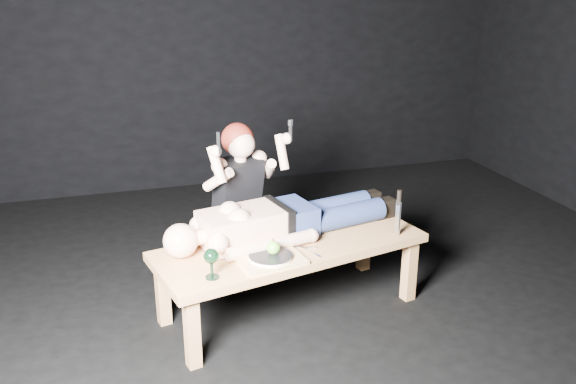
# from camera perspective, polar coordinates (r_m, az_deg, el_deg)

# --- Properties ---
(ground) EXTENTS (5.00, 5.00, 0.00)m
(ground) POSITION_cam_1_polar(r_m,az_deg,el_deg) (3.86, 5.13, -10.26)
(ground) COLOR black
(ground) RESTS_ON ground
(back_wall) EXTENTS (5.00, 0.00, 5.00)m
(back_wall) POSITION_cam_1_polar(r_m,az_deg,el_deg) (5.75, -4.03, 15.50)
(back_wall) COLOR black
(back_wall) RESTS_ON ground
(table) EXTENTS (1.68, 0.92, 0.45)m
(table) POSITION_cam_1_polar(r_m,az_deg,el_deg) (3.66, 0.23, -8.02)
(table) COLOR tan
(table) RESTS_ON ground
(lying_man) EXTENTS (1.55, 0.76, 0.25)m
(lying_man) POSITION_cam_1_polar(r_m,az_deg,el_deg) (3.63, -0.15, -2.15)
(lying_man) COLOR beige
(lying_man) RESTS_ON table
(kneeling_woman) EXTENTS (0.78, 0.82, 1.12)m
(kneeling_woman) POSITION_cam_1_polar(r_m,az_deg,el_deg) (3.88, -5.20, -0.91)
(kneeling_woman) COLOR black
(kneeling_woman) RESTS_ON ground
(serving_tray) EXTENTS (0.39, 0.31, 0.02)m
(serving_tray) POSITION_cam_1_polar(r_m,az_deg,el_deg) (3.33, -1.66, -6.41)
(serving_tray) COLOR tan
(serving_tray) RESTS_ON table
(plate) EXTENTS (0.27, 0.27, 0.02)m
(plate) POSITION_cam_1_polar(r_m,az_deg,el_deg) (3.32, -1.66, -6.10)
(plate) COLOR white
(plate) RESTS_ON serving_tray
(apple) EXTENTS (0.08, 0.08, 0.08)m
(apple) POSITION_cam_1_polar(r_m,az_deg,el_deg) (3.32, -1.38, -5.26)
(apple) COLOR green
(apple) RESTS_ON plate
(goblet) EXTENTS (0.10, 0.10, 0.17)m
(goblet) POSITION_cam_1_polar(r_m,az_deg,el_deg) (3.15, -7.21, -6.70)
(goblet) COLOR black
(goblet) RESTS_ON table
(fork_flat) EXTENTS (0.06, 0.17, 0.01)m
(fork_flat) POSITION_cam_1_polar(r_m,az_deg,el_deg) (3.26, -3.55, -7.23)
(fork_flat) COLOR #B2B2B7
(fork_flat) RESTS_ON table
(knife_flat) EXTENTS (0.07, 0.16, 0.01)m
(knife_flat) POSITION_cam_1_polar(r_m,az_deg,el_deg) (3.44, 2.17, -5.68)
(knife_flat) COLOR #B2B2B7
(knife_flat) RESTS_ON table
(spoon_flat) EXTENTS (0.16, 0.07, 0.01)m
(spoon_flat) POSITION_cam_1_polar(r_m,az_deg,el_deg) (3.49, 1.38, -5.23)
(spoon_flat) COLOR #B2B2B7
(spoon_flat) RESTS_ON table
(carving_knife) EXTENTS (0.04, 0.05, 0.28)m
(carving_knife) POSITION_cam_1_polar(r_m,az_deg,el_deg) (3.67, 10.33, -1.93)
(carving_knife) COLOR #B2B2B7
(carving_knife) RESTS_ON table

